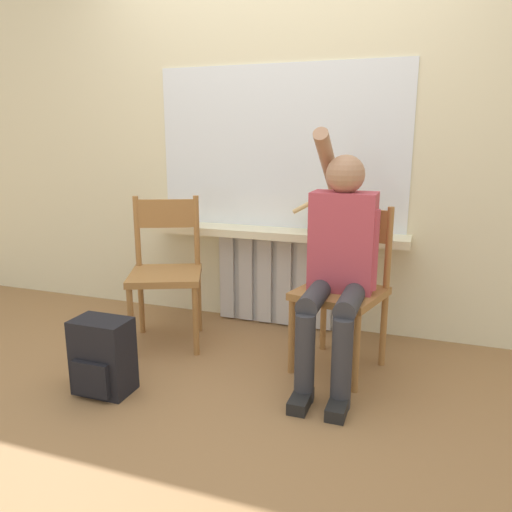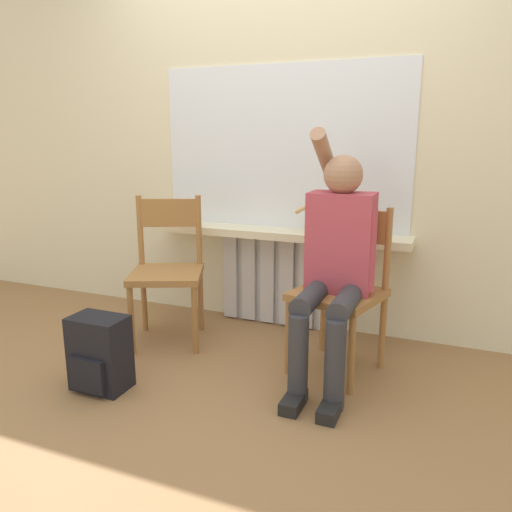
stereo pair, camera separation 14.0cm
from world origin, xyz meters
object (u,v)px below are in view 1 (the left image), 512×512
Objects in this scene: chair_left at (166,269)px; backpack at (103,357)px; person at (339,256)px; cat at (336,212)px; chair_right at (343,286)px.

chair_left is 0.75m from backpack.
chair_left is at bearing 174.20° from person.
cat is (0.96, 0.45, 0.34)m from chair_left.
cat is at bearing 102.80° from person.
chair_left is at bearing 91.44° from backpack.
person is 2.87× the size of cat.
cat is at bearing 122.44° from chair_right.
chair_left is 0.69× the size of person.
chair_left is 1.10m from chair_right.
backpack is at bearing -132.03° from chair_right.
chair_left is 1.11m from person.
backpack is (-0.95, -1.15, -0.62)m from cat.
chair_right is at bearing 32.75° from backpack.
chair_left is 1.97× the size of cat.
cat is (-0.13, 0.56, 0.15)m from person.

